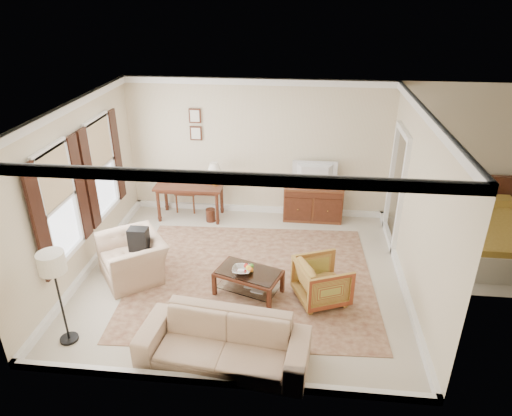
% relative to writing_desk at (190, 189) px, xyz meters
% --- Properties ---
extents(room_shell, '(5.51, 5.01, 2.91)m').
position_rel_writing_desk_xyz_m(room_shell, '(1.39, -2.05, 1.81)').
color(room_shell, beige).
rests_on(room_shell, ground).
extents(annex_bedroom, '(3.00, 2.70, 2.90)m').
position_rel_writing_desk_xyz_m(annex_bedroom, '(5.88, -0.90, -0.32)').
color(annex_bedroom, beige).
rests_on(annex_bedroom, ground).
extents(window_front, '(0.12, 1.56, 1.80)m').
position_rel_writing_desk_xyz_m(window_front, '(-1.31, -2.75, 0.89)').
color(window_front, '#CCB284').
rests_on(window_front, room_shell).
extents(window_rear, '(0.12, 1.56, 1.80)m').
position_rel_writing_desk_xyz_m(window_rear, '(-1.31, -1.15, 0.89)').
color(window_rear, '#CCB284').
rests_on(window_rear, room_shell).
extents(doorway, '(0.10, 1.12, 2.25)m').
position_rel_writing_desk_xyz_m(doorway, '(4.10, -0.55, 0.41)').
color(doorway, white).
rests_on(doorway, room_shell).
extents(rug, '(4.25, 3.69, 0.01)m').
position_rel_writing_desk_xyz_m(rug, '(1.56, -2.15, -0.65)').
color(rug, '#592B1D').
rests_on(rug, room_shell).
extents(writing_desk, '(1.41, 0.70, 0.77)m').
position_rel_writing_desk_xyz_m(writing_desk, '(0.00, 0.00, 0.00)').
color(writing_desk, '#4B2215').
rests_on(writing_desk, room_shell).
extents(desk_chair, '(0.47, 0.47, 1.05)m').
position_rel_writing_desk_xyz_m(desk_chair, '(-0.17, 0.35, -0.14)').
color(desk_chair, brown).
rests_on(desk_chair, room_shell).
extents(desk_lamp, '(0.32, 0.32, 0.50)m').
position_rel_writing_desk_xyz_m(desk_lamp, '(0.55, -0.00, 0.36)').
color(desk_lamp, silver).
rests_on(desk_lamp, writing_desk).
extents(framed_prints, '(0.25, 0.04, 0.68)m').
position_rel_writing_desk_xyz_m(framed_prints, '(0.10, 0.42, 1.28)').
color(framed_prints, '#4B2215').
rests_on(framed_prints, room_shell).
extents(sideboard, '(1.23, 0.47, 0.76)m').
position_rel_writing_desk_xyz_m(sideboard, '(2.60, 0.19, -0.28)').
color(sideboard, brown).
rests_on(sideboard, room_shell).
extents(tv, '(0.88, 0.51, 0.12)m').
position_rel_writing_desk_xyz_m(tv, '(2.60, 0.17, 0.54)').
color(tv, black).
rests_on(tv, sideboard).
extents(coffee_table, '(1.16, 0.90, 0.43)m').
position_rel_writing_desk_xyz_m(coffee_table, '(1.56, -2.58, -0.33)').
color(coffee_table, '#4B2215').
rests_on(coffee_table, room_shell).
extents(fruit_bowl, '(0.42, 0.42, 0.10)m').
position_rel_writing_desk_xyz_m(fruit_bowl, '(1.46, -2.63, -0.17)').
color(fruit_bowl, silver).
rests_on(fruit_bowl, coffee_table).
extents(book_a, '(0.28, 0.09, 0.38)m').
position_rel_writing_desk_xyz_m(book_a, '(1.52, -2.52, -0.49)').
color(book_a, brown).
rests_on(book_a, coffee_table).
extents(book_b, '(0.28, 0.10, 0.38)m').
position_rel_writing_desk_xyz_m(book_b, '(1.65, -2.62, -0.49)').
color(book_b, brown).
rests_on(book_b, coffee_table).
extents(striped_armchair, '(0.94, 0.97, 0.78)m').
position_rel_writing_desk_xyz_m(striped_armchair, '(2.73, -2.62, -0.27)').
color(striped_armchair, brown).
rests_on(striped_armchair, room_shell).
extents(club_armchair, '(1.25, 1.33, 0.98)m').
position_rel_writing_desk_xyz_m(club_armchair, '(-0.46, -2.29, -0.17)').
color(club_armchair, tan).
rests_on(club_armchair, room_shell).
extents(backpack, '(0.33, 0.38, 0.40)m').
position_rel_writing_desk_xyz_m(backpack, '(-0.33, -2.24, 0.08)').
color(backpack, black).
rests_on(backpack, club_armchair).
extents(sofa, '(2.30, 0.91, 0.87)m').
position_rel_writing_desk_xyz_m(sofa, '(1.41, -4.09, -0.22)').
color(sofa, tan).
rests_on(sofa, room_shell).
extents(floor_lamp, '(0.36, 0.36, 1.44)m').
position_rel_writing_desk_xyz_m(floor_lamp, '(-0.84, -3.93, 0.54)').
color(floor_lamp, black).
rests_on(floor_lamp, room_shell).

